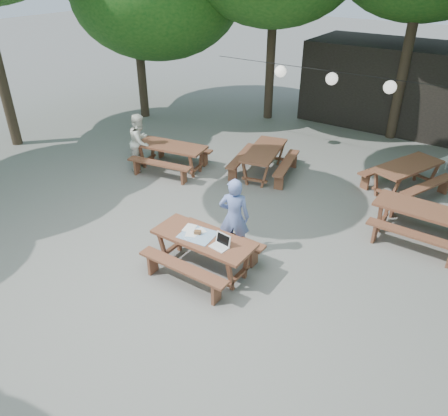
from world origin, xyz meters
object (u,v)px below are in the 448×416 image
main_picnic_table (204,253)px  woman (234,217)px  second_person (140,142)px  picnic_table_nw (171,157)px

main_picnic_table → woman: (0.17, 0.81, 0.46)m
woman → second_person: woman is taller
main_picnic_table → woman: size_ratio=1.18×
woman → main_picnic_table: bearing=53.8°
picnic_table_nw → main_picnic_table: bearing=-52.3°
picnic_table_nw → second_person: (-0.79, -0.38, 0.41)m
picnic_table_nw → second_person: size_ratio=1.34×
second_person → picnic_table_nw: bearing=-85.7°
picnic_table_nw → second_person: bearing=-164.2°
picnic_table_nw → woman: woman is taller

